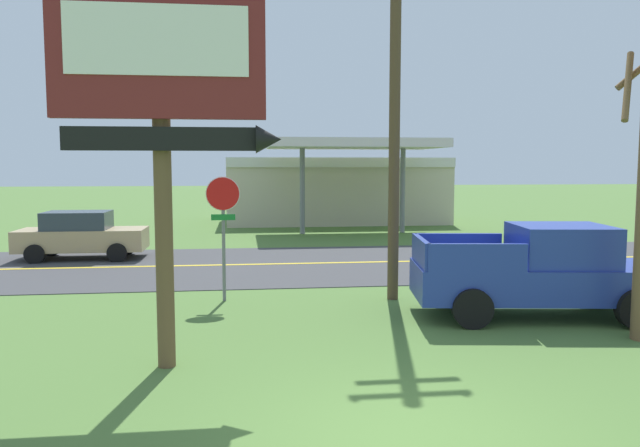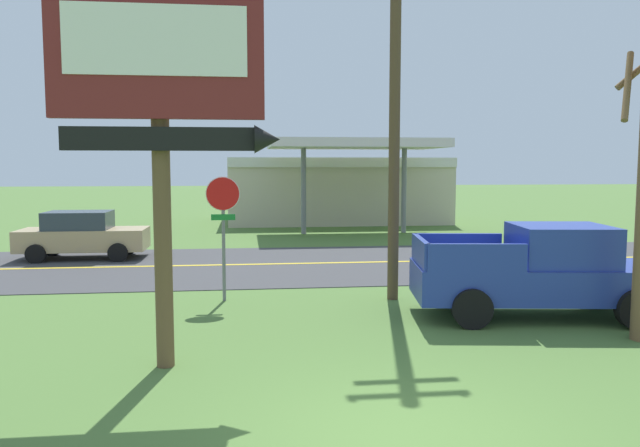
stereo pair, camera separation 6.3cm
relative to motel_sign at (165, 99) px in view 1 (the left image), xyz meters
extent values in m
plane|color=#4C7033|center=(3.02, -2.89, -4.22)|extent=(180.00, 180.00, 0.00)
cube|color=#3D3D3F|center=(3.02, 10.11, -4.21)|extent=(140.00, 8.00, 0.02)
cube|color=gold|center=(3.02, 10.11, -4.20)|extent=(126.00, 0.20, 0.01)
cylinder|color=brown|center=(-0.07, 0.13, -1.18)|extent=(0.28, 0.28, 6.09)
cube|color=maroon|center=(-0.07, -0.05, 0.63)|extent=(3.22, 0.16, 1.87)
cube|color=white|center=(-0.07, -0.14, 0.86)|extent=(2.71, 0.03, 1.05)
cube|color=black|center=(-0.07, -0.05, -0.60)|extent=(2.90, 0.12, 0.36)
cone|color=black|center=(1.58, -0.05, -0.60)|extent=(0.40, 0.44, 0.44)
cylinder|color=slate|center=(0.70, 4.88, -3.12)|extent=(0.08, 0.08, 2.20)
cylinder|color=red|center=(0.70, 4.85, -1.67)|extent=(0.76, 0.03, 0.76)
cylinder|color=white|center=(0.70, 4.87, -1.67)|extent=(0.80, 0.01, 0.80)
cube|color=#19722D|center=(0.70, 4.85, -2.22)|extent=(0.56, 0.03, 0.14)
cylinder|color=brown|center=(4.72, 4.60, 0.52)|extent=(0.26, 0.26, 9.48)
cylinder|color=brown|center=(8.13, 0.87, 0.43)|extent=(0.66, 0.83, 1.36)
cube|color=beige|center=(6.31, 25.06, -2.42)|extent=(12.00, 6.00, 3.60)
cube|color=silver|center=(6.31, 22.01, -0.87)|extent=(12.00, 0.12, 0.50)
cube|color=silver|center=(6.31, 19.06, -0.02)|extent=(8.00, 5.00, 0.40)
cylinder|color=slate|center=(3.91, 19.06, -2.12)|extent=(0.24, 0.24, 4.20)
cylinder|color=slate|center=(8.71, 19.06, -2.12)|extent=(0.24, 0.24, 4.20)
cube|color=#233893|center=(7.37, 2.52, -3.46)|extent=(5.42, 2.64, 0.72)
cube|color=#233893|center=(7.81, 2.46, -2.68)|extent=(2.12, 2.04, 0.84)
cube|color=#28333D|center=(8.70, 2.34, -2.68)|extent=(0.32, 1.65, 0.71)
cube|color=#233893|center=(5.98, 3.64, -2.82)|extent=(1.95, 0.38, 0.56)
cube|color=#233893|center=(5.73, 1.82, -2.82)|extent=(1.95, 0.38, 0.56)
cube|color=#233893|center=(4.89, 2.86, -2.82)|extent=(0.37, 1.88, 0.56)
cylinder|color=black|center=(9.10, 3.28, -3.82)|extent=(0.83, 0.38, 0.80)
cylinder|color=black|center=(8.84, 1.34, -3.82)|extent=(0.83, 0.38, 0.80)
cylinder|color=black|center=(5.90, 3.71, -3.82)|extent=(0.83, 0.38, 0.80)
cylinder|color=black|center=(5.64, 1.77, -3.82)|extent=(0.83, 0.38, 0.80)
cube|color=tan|center=(-4.31, 12.11, -3.54)|extent=(4.20, 1.76, 0.72)
cube|color=#2D3842|center=(-4.46, 12.11, -2.88)|extent=(2.10, 1.56, 0.60)
cylinder|color=black|center=(-3.01, 12.99, -3.90)|extent=(0.64, 0.24, 0.64)
cylinder|color=black|center=(-3.01, 11.23, -3.90)|extent=(0.64, 0.24, 0.64)
cylinder|color=black|center=(-5.61, 12.99, -3.90)|extent=(0.64, 0.24, 0.64)
cylinder|color=black|center=(-5.61, 11.23, -3.90)|extent=(0.64, 0.24, 0.64)
camera|label=1|loc=(1.18, -9.80, -1.00)|focal=34.84mm
camera|label=2|loc=(1.24, -9.81, -1.00)|focal=34.84mm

